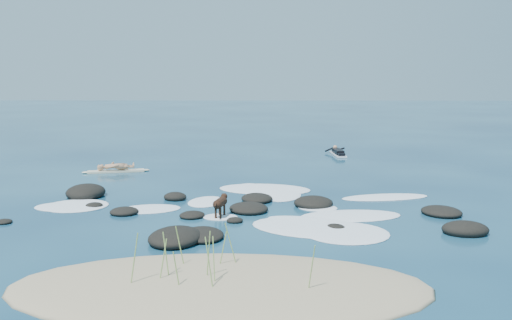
{
  "coord_description": "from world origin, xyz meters",
  "views": [
    {
      "loc": [
        0.97,
        -19.59,
        4.44
      ],
      "look_at": [
        0.54,
        4.0,
        0.9
      ],
      "focal_mm": 40.0,
      "sensor_mm": 36.0,
      "label": 1
    }
  ],
  "objects": [
    {
      "name": "standing_surfer_rig",
      "position": [
        -5.94,
        6.11,
        0.68
      ],
      "size": [
        3.01,
        1.16,
        1.74
      ],
      "rotation": [
        0.0,
        0.0,
        0.26
      ],
      "color": "beige",
      "rests_on": "ground"
    },
    {
      "name": "breaking_foam",
      "position": [
        0.91,
        -1.03,
        0.01
      ],
      "size": [
        13.96,
        8.77,
        0.12
      ],
      "color": "white",
      "rests_on": "ground"
    },
    {
      "name": "dog",
      "position": [
        -0.45,
        -2.24,
        0.49
      ],
      "size": [
        0.46,
        1.15,
        0.74
      ],
      "rotation": [
        0.0,
        0.0,
        1.34
      ],
      "color": "black",
      "rests_on": "ground"
    },
    {
      "name": "ground",
      "position": [
        0.0,
        0.0,
        0.0
      ],
      "size": [
        160.0,
        160.0,
        0.0
      ],
      "primitive_type": "plane",
      "color": "#0A2642",
      "rests_on": "ground"
    },
    {
      "name": "paddling_surfer_rig",
      "position": [
        4.96,
        11.92,
        0.15
      ],
      "size": [
        1.16,
        2.59,
        0.45
      ],
      "rotation": [
        0.0,
        0.0,
        1.65
      ],
      "color": "white",
      "rests_on": "ground"
    },
    {
      "name": "dune_grass",
      "position": [
        -0.37,
        -8.22,
        0.65
      ],
      "size": [
        3.73,
        1.63,
        1.18
      ],
      "color": "#81A550",
      "rests_on": "ground"
    },
    {
      "name": "sand_dune",
      "position": [
        0.0,
        -8.2,
        0.0
      ],
      "size": [
        9.0,
        4.4,
        0.6
      ],
      "primitive_type": "ellipsoid",
      "color": "#9E8966",
      "rests_on": "ground"
    },
    {
      "name": "reef_rocks",
      "position": [
        -0.13,
        -1.82,
        0.11
      ],
      "size": [
        14.71,
        7.59,
        0.59
      ],
      "color": "black",
      "rests_on": "ground"
    }
  ]
}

